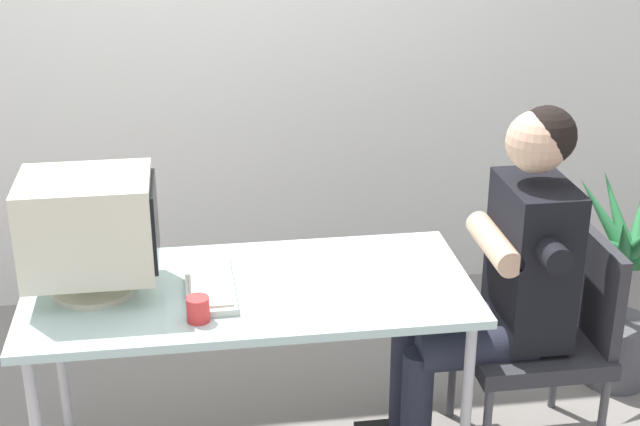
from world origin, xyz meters
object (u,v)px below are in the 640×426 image
Objects in this scene: crt_monitor at (89,227)px; desk_mug at (198,309)px; office_chair at (547,330)px; person_seated at (502,274)px; desk at (250,300)px; potted_plant at (623,293)px; keyboard at (209,282)px.

crt_monitor reaches higher than desk_mug.
office_chair is 0.30m from person_seated.
crt_monitor is at bearing 176.13° from desk.
potted_plant is (0.65, 0.36, -0.31)m from person_seated.
desk is 3.34× the size of keyboard.
potted_plant is at bearing 37.85° from office_chair.
desk is at bearing 177.57° from person_seated.
potted_plant reaches higher than desk.
office_chair is 0.59m from potted_plant.
desk is 0.58m from crt_monitor.
keyboard is at bearing 177.40° from office_chair.
crt_monitor is 0.45m from desk_mug.
person_seated is at bearing -2.43° from desk.
potted_plant is at bearing 17.54° from desk_mug.
potted_plant is at bearing 29.04° from person_seated.
desk is at bearing -3.87° from crt_monitor.
keyboard is (-0.13, 0.02, 0.07)m from desk.
keyboard is at bearing -169.41° from potted_plant.
potted_plant reaches higher than keyboard.
potted_plant reaches higher than office_chair.
crt_monitor is at bearing 177.39° from keyboard.
office_chair is at bearing -2.60° from keyboard.
person_seated reaches higher than crt_monitor.
crt_monitor is 0.49× the size of potted_plant.
person_seated reaches higher than desk_mug.
office_chair is at bearing -2.00° from desk.
crt_monitor is (-0.50, 0.03, 0.28)m from desk.
office_chair is 9.99× the size of desk_mug.
person_seated is 15.72× the size of desk_mug.
desk_mug is (-0.04, -0.23, 0.02)m from keyboard.
potted_plant is (2.02, 0.29, -0.54)m from crt_monitor.
office_chair is (1.05, -0.04, -0.18)m from desk.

